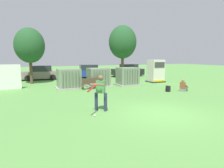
{
  "coord_description": "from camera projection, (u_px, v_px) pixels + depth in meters",
  "views": [
    {
      "loc": [
        -5.54,
        -6.93,
        2.61
      ],
      "look_at": [
        -0.93,
        3.5,
        1.0
      ],
      "focal_mm": 31.08,
      "sensor_mm": 36.0,
      "label": 1
    }
  ],
  "objects": [
    {
      "name": "parked_car_left_of_center",
      "position": [
        88.0,
        72.0,
        24.27
      ],
      "size": [
        4.39,
        2.35,
        1.62
      ],
      "color": "navy",
      "rests_on": "ground"
    },
    {
      "name": "sports_ball",
      "position": [
        95.0,
        116.0,
        8.51
      ],
      "size": [
        0.09,
        0.09,
        0.09
      ],
      "primitive_type": "sphere",
      "color": "white",
      "rests_on": "ground"
    },
    {
      "name": "batter",
      "position": [
        100.0,
        91.0,
        9.27
      ],
      "size": [
        1.26,
        1.37,
        1.74
      ],
      "color": "#282D4C",
      "rests_on": "ground"
    },
    {
      "name": "transformer_mid_west",
      "position": [
        99.0,
        78.0,
        17.04
      ],
      "size": [
        2.1,
        1.7,
        1.62
      ],
      "color": "#9E9B93",
      "rests_on": "ground"
    },
    {
      "name": "seated_spectator",
      "position": [
        183.0,
        87.0,
        14.63
      ],
      "size": [
        0.78,
        0.64,
        0.96
      ],
      "color": "gray",
      "rests_on": "ground"
    },
    {
      "name": "transformer_mid_east",
      "position": [
        128.0,
        77.0,
        17.86
      ],
      "size": [
        2.1,
        1.7,
        1.62
      ],
      "color": "#9E9B93",
      "rests_on": "ground"
    },
    {
      "name": "parked_car_right_of_center",
      "position": [
        128.0,
        71.0,
        26.2
      ],
      "size": [
        4.31,
        2.14,
        1.62
      ],
      "color": "black",
      "rests_on": "ground"
    },
    {
      "name": "ground_plane",
      "position": [
        161.0,
        114.0,
        8.86
      ],
      "size": [
        96.0,
        96.0,
        0.0
      ],
      "primitive_type": "plane",
      "color": "#5B9947"
    },
    {
      "name": "backpack",
      "position": [
        168.0,
        89.0,
        14.58
      ],
      "size": [
        0.3,
        0.35,
        0.44
      ],
      "color": "black",
      "rests_on": "ground"
    },
    {
      "name": "park_bench",
      "position": [
        92.0,
        83.0,
        15.66
      ],
      "size": [
        1.83,
        0.54,
        0.92
      ],
      "color": "#4C3828",
      "rests_on": "ground"
    },
    {
      "name": "transformer_west",
      "position": [
        69.0,
        79.0,
        15.98
      ],
      "size": [
        2.1,
        1.7,
        1.62
      ],
      "color": "#9E9B93",
      "rests_on": "ground"
    },
    {
      "name": "tree_center_left",
      "position": [
        123.0,
        42.0,
        23.03
      ],
      "size": [
        3.29,
        3.29,
        6.28
      ],
      "color": "brown",
      "rests_on": "ground"
    },
    {
      "name": "parked_car_leftmost",
      "position": [
        41.0,
        73.0,
        22.01
      ],
      "size": [
        4.27,
        2.06,
        1.62
      ],
      "color": "gray",
      "rests_on": "ground"
    },
    {
      "name": "generator_enclosure",
      "position": [
        156.0,
        71.0,
        19.96
      ],
      "size": [
        1.6,
        1.4,
        2.3
      ],
      "color": "#262626",
      "rests_on": "ground"
    },
    {
      "name": "tree_left",
      "position": [
        30.0,
        46.0,
        18.33
      ],
      "size": [
        2.78,
        2.78,
        5.32
      ],
      "color": "brown",
      "rests_on": "ground"
    }
  ]
}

